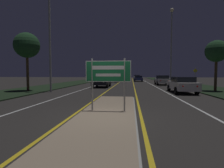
{
  "coord_description": "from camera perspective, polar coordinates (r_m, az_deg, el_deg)",
  "views": [
    {
      "loc": [
        0.98,
        -6.69,
        1.7
      ],
      "look_at": [
        0.0,
        2.24,
        1.17
      ],
      "focal_mm": 28.0,
      "sensor_mm": 36.0,
      "label": 1
    }
  ],
  "objects": [
    {
      "name": "centre_line_yellow_left",
      "position": [
        31.82,
        2.01,
        0.28
      ],
      "size": [
        0.12,
        70.0,
        0.01
      ],
      "color": "gold",
      "rests_on": "ground_plane"
    },
    {
      "name": "highway_sign",
      "position": [
        7.49,
        -1.26,
        3.31
      ],
      "size": [
        1.95,
        0.07,
        2.26
      ],
      "color": "#9E9E99",
      "rests_on": "median_island"
    },
    {
      "name": "lane_line_white_left",
      "position": [
        32.15,
        -3.0,
        0.31
      ],
      "size": [
        0.12,
        70.0,
        0.01
      ],
      "color": "silver",
      "rests_on": "ground_plane"
    },
    {
      "name": "median_island",
      "position": [
        7.68,
        -1.24,
        -9.13
      ],
      "size": [
        2.38,
        9.7,
        0.1
      ],
      "color": "#999993",
      "rests_on": "ground_plane"
    },
    {
      "name": "centre_line_yellow_right",
      "position": [
        31.74,
        6.99,
        0.25
      ],
      "size": [
        0.12,
        70.0,
        0.01
      ],
      "color": "gold",
      "rests_on": "ground_plane"
    },
    {
      "name": "roadside_palm_left",
      "position": [
        18.73,
        -26.04,
        11.18
      ],
      "size": [
        2.37,
        2.37,
        5.51
      ],
      "color": "#4C3823",
      "rests_on": "verge_left"
    },
    {
      "name": "car_approaching_2",
      "position": [
        48.5,
        2.25,
        2.28
      ],
      "size": [
        1.88,
        4.15,
        1.55
      ],
      "color": "#4C514C",
      "rests_on": "ground_plane"
    },
    {
      "name": "warning_sign",
      "position": [
        25.79,
        25.53,
        2.55
      ],
      "size": [
        0.6,
        0.06,
        2.34
      ],
      "color": "#9E9E99",
      "rests_on": "verge_right"
    },
    {
      "name": "roadside_palm_right",
      "position": [
        19.29,
        30.96,
        9.06
      ],
      "size": [
        2.03,
        2.03,
        4.76
      ],
      "color": "#4C3823",
      "rests_on": "verge_right"
    },
    {
      "name": "streetlight_left_near",
      "position": [
        17.79,
        -19.74,
        18.78
      ],
      "size": [
        0.47,
        0.47,
        10.85
      ],
      "color": "#9E9E99",
      "rests_on": "ground_plane"
    },
    {
      "name": "car_receding_0",
      "position": [
        16.83,
        21.87,
        -0.1
      ],
      "size": [
        1.86,
        4.55,
        1.43
      ],
      "color": "silver",
      "rests_on": "ground_plane"
    },
    {
      "name": "car_receding_3",
      "position": [
        52.89,
        8.14,
        2.28
      ],
      "size": [
        1.86,
        4.56,
        1.4
      ],
      "color": "silver",
      "rests_on": "ground_plane"
    },
    {
      "name": "streetlight_right_near",
      "position": [
        26.33,
        18.83,
        14.22
      ],
      "size": [
        0.53,
        0.53,
        10.7
      ],
      "color": "#9E9E99",
      "rests_on": "ground_plane"
    },
    {
      "name": "verge_right",
      "position": [
        28.06,
        23.94,
        -0.34
      ],
      "size": [
        5.0,
        100.0,
        0.08
      ],
      "color": "black",
      "rests_on": "ground_plane"
    },
    {
      "name": "verge_left",
      "position": [
        28.72,
        -15.14,
        -0.09
      ],
      "size": [
        5.0,
        100.0,
        0.08
      ],
      "color": "black",
      "rests_on": "ground_plane"
    },
    {
      "name": "car_receding_1",
      "position": [
        27.89,
        16.05,
        1.3
      ],
      "size": [
        1.91,
        4.21,
        1.47
      ],
      "color": "silver",
      "rests_on": "ground_plane"
    },
    {
      "name": "edge_line_white_right",
      "position": [
        32.34,
        17.36,
        0.18
      ],
      "size": [
        0.1,
        70.0,
        0.01
      ],
      "color": "silver",
      "rests_on": "ground_plane"
    },
    {
      "name": "car_approaching_0",
      "position": [
        22.32,
        -3.36,
        0.96
      ],
      "size": [
        2.01,
        4.28,
        1.43
      ],
      "color": "black",
      "rests_on": "ground_plane"
    },
    {
      "name": "ground_plane",
      "position": [
        6.97,
        -2.05,
        -10.77
      ],
      "size": [
        160.0,
        160.0,
        0.0
      ],
      "primitive_type": "plane",
      "color": "#282623"
    },
    {
      "name": "edge_line_white_left",
      "position": [
        32.77,
        -8.19,
        0.34
      ],
      "size": [
        0.1,
        70.0,
        0.01
      ],
      "color": "silver",
      "rests_on": "ground_plane"
    },
    {
      "name": "car_receding_2",
      "position": [
        39.38,
        8.61,
        1.83
      ],
      "size": [
        1.84,
        4.22,
        1.28
      ],
      "color": "navy",
      "rests_on": "ground_plane"
    },
    {
      "name": "car_approaching_1",
      "position": [
        36.41,
        0.85,
        1.96
      ],
      "size": [
        1.91,
        4.11,
        1.57
      ],
      "color": "silver",
      "rests_on": "ground_plane"
    },
    {
      "name": "lane_line_white_right",
      "position": [
        31.9,
        12.06,
        0.22
      ],
      "size": [
        0.12,
        70.0,
        0.01
      ],
      "color": "silver",
      "rests_on": "ground_plane"
    }
  ]
}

